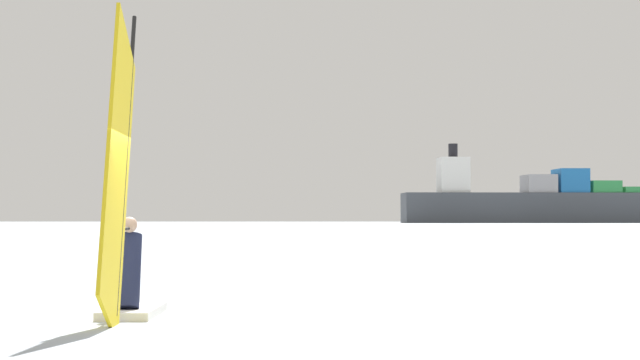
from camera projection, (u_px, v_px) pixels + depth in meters
ground_plane at (111, 321)px, 18.00m from camera, size 4000.00×4000.00×0.00m
windsurfer at (124, 232)px, 18.21m from camera, size 0.83×4.40×4.50m
cargo_ship at (606, 202)px, 583.56m from camera, size 179.63×22.27×34.24m
distant_headland at (217, 195)px, 1351.17m from camera, size 920.16×500.91×51.95m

